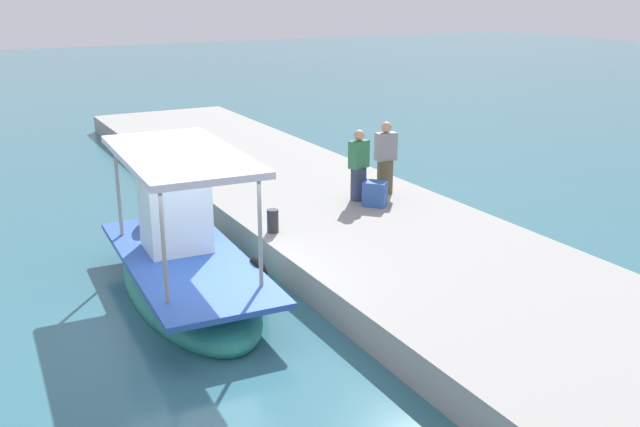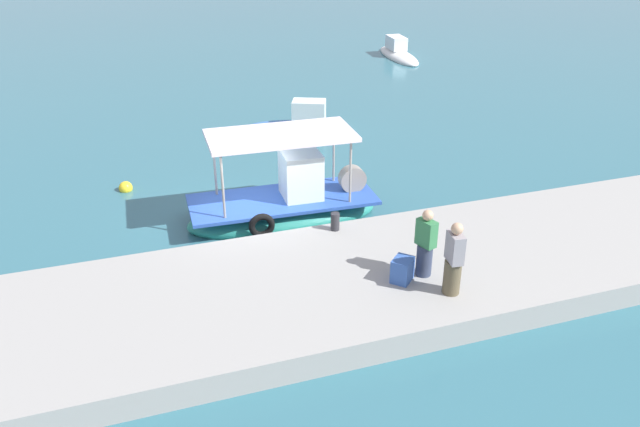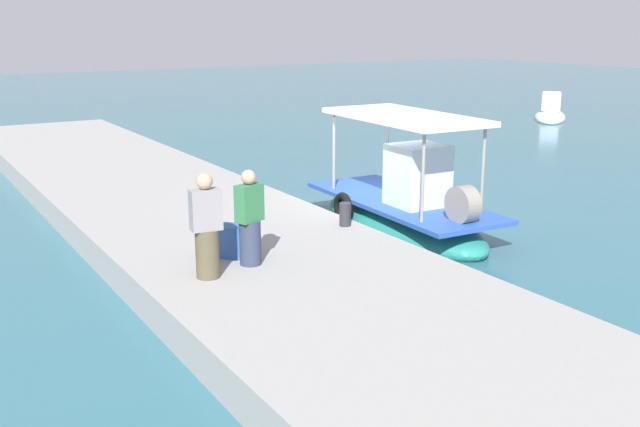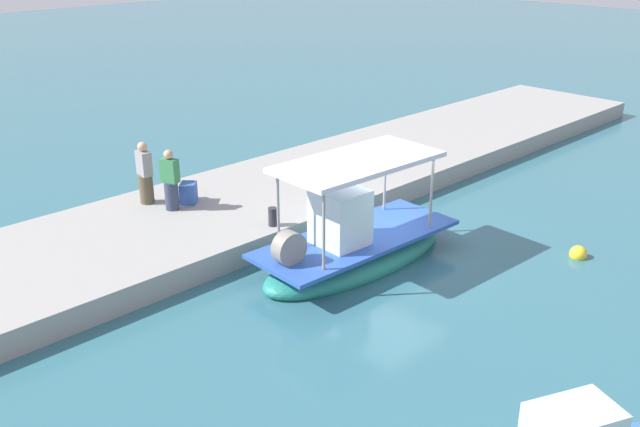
{
  "view_description": "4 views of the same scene",
  "coord_description": "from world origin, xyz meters",
  "px_view_note": "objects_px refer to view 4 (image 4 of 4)",
  "views": [
    {
      "loc": [
        -11.19,
        3.68,
        5.56
      ],
      "look_at": [
        1.1,
        -2.87,
        1.17
      ],
      "focal_mm": 41.05,
      "sensor_mm": 36.0,
      "label": 1
    },
    {
      "loc": [
        -3.32,
        -16.64,
        8.78
      ],
      "look_at": [
        1.75,
        -1.61,
        0.85
      ],
      "focal_mm": 36.19,
      "sensor_mm": 36.0,
      "label": 2
    },
    {
      "loc": [
        14.22,
        -10.36,
        4.76
      ],
      "look_at": [
        1.27,
        -2.41,
        0.76
      ],
      "focal_mm": 40.98,
      "sensor_mm": 36.0,
      "label": 3
    },
    {
      "loc": [
        12.99,
        10.84,
        7.92
      ],
      "look_at": [
        0.86,
        -1.6,
        0.82
      ],
      "focal_mm": 40.06,
      "sensor_mm": 36.0,
      "label": 4
    }
  ],
  "objects_px": {
    "fisherman_near_bollard": "(171,183)",
    "fisherman_by_crate": "(145,176)",
    "cargo_crate": "(188,193)",
    "marker_buoy": "(578,254)",
    "main_fishing_boat": "(354,246)",
    "mooring_bollard": "(273,217)"
  },
  "relations": [
    {
      "from": "fisherman_near_bollard",
      "to": "marker_buoy",
      "type": "height_order",
      "value": "fisherman_near_bollard"
    },
    {
      "from": "fisherman_by_crate",
      "to": "cargo_crate",
      "type": "xyz_separation_m",
      "value": [
        -0.83,
        0.81,
        -0.51
      ]
    },
    {
      "from": "mooring_bollard",
      "to": "cargo_crate",
      "type": "relative_size",
      "value": 0.85
    },
    {
      "from": "mooring_bollard",
      "to": "marker_buoy",
      "type": "bearing_deg",
      "value": 131.34
    },
    {
      "from": "fisherman_near_bollard",
      "to": "fisherman_by_crate",
      "type": "distance_m",
      "value": 0.93
    },
    {
      "from": "marker_buoy",
      "to": "fisherman_by_crate",
      "type": "bearing_deg",
      "value": -55.31
    },
    {
      "from": "fisherman_near_bollard",
      "to": "cargo_crate",
      "type": "distance_m",
      "value": 0.77
    },
    {
      "from": "fisherman_near_bollard",
      "to": "fisherman_by_crate",
      "type": "relative_size",
      "value": 0.96
    },
    {
      "from": "cargo_crate",
      "to": "mooring_bollard",
      "type": "bearing_deg",
      "value": 102.17
    },
    {
      "from": "mooring_bollard",
      "to": "cargo_crate",
      "type": "xyz_separation_m",
      "value": [
        0.62,
        -2.89,
        0.04
      ]
    },
    {
      "from": "fisherman_by_crate",
      "to": "marker_buoy",
      "type": "xyz_separation_m",
      "value": [
        -6.63,
        9.58,
        -1.34
      ]
    },
    {
      "from": "marker_buoy",
      "to": "mooring_bollard",
      "type": "bearing_deg",
      "value": -48.66
    },
    {
      "from": "main_fishing_boat",
      "to": "cargo_crate",
      "type": "height_order",
      "value": "main_fishing_boat"
    },
    {
      "from": "main_fishing_boat",
      "to": "marker_buoy",
      "type": "relative_size",
      "value": 12.97
    },
    {
      "from": "fisherman_by_crate",
      "to": "fisherman_near_bollard",
      "type": "bearing_deg",
      "value": 104.65
    },
    {
      "from": "fisherman_near_bollard",
      "to": "main_fishing_boat",
      "type": "bearing_deg",
      "value": 111.91
    },
    {
      "from": "main_fishing_boat",
      "to": "cargo_crate",
      "type": "relative_size",
      "value": 9.99
    },
    {
      "from": "main_fishing_boat",
      "to": "fisherman_by_crate",
      "type": "bearing_deg",
      "value": -69.17
    },
    {
      "from": "main_fishing_boat",
      "to": "fisherman_near_bollard",
      "type": "height_order",
      "value": "main_fishing_boat"
    },
    {
      "from": "fisherman_by_crate",
      "to": "cargo_crate",
      "type": "relative_size",
      "value": 3.07
    },
    {
      "from": "mooring_bollard",
      "to": "marker_buoy",
      "type": "distance_m",
      "value": 7.87
    },
    {
      "from": "fisherman_near_bollard",
      "to": "cargo_crate",
      "type": "height_order",
      "value": "fisherman_near_bollard"
    }
  ]
}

